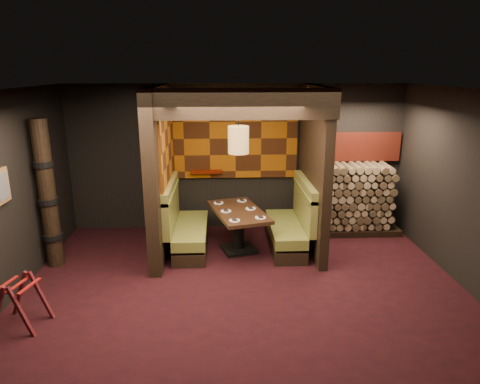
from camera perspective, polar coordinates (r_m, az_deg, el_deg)
name	(u,v)px	position (r m, az deg, el deg)	size (l,w,h in m)	color
floor	(244,294)	(6.32, 0.54, -13.50)	(6.50, 5.50, 0.02)	black
ceiling	(245,90)	(5.50, 0.62, 13.45)	(6.50, 5.50, 0.02)	black
wall_back	(237,158)	(8.42, -0.44, 4.57)	(6.50, 0.02, 2.85)	black
wall_front	(265,311)	(3.23, 3.34, -15.62)	(6.50, 0.02, 2.85)	black
wall_right	(480,196)	(6.76, 29.38, -0.49)	(0.02, 5.50, 2.85)	black
partition_left	(160,172)	(7.41, -10.62, 2.67)	(0.20, 2.20, 2.85)	black
partition_right	(314,170)	(7.55, 9.77, 2.97)	(0.15, 2.10, 2.85)	black
header_beam	(240,104)	(6.21, 0.02, 11.64)	(2.85, 0.18, 0.44)	black
tapa_back_panel	(235,138)	(8.30, -0.61, 7.17)	(2.40, 0.06, 1.55)	#8E4909
tapa_side_panel	(167,145)	(7.48, -9.70, 6.17)	(0.04, 1.85, 1.45)	#8E4909
lacquer_shelf	(206,172)	(8.37, -4.53, 2.73)	(0.60, 0.12, 0.07)	#5B1404
booth_bench_left	(185,228)	(7.67, -7.34, -4.75)	(0.68, 1.60, 1.14)	black
booth_bench_right	(291,226)	(7.74, 6.81, -4.53)	(0.68, 1.60, 1.14)	black
dining_table	(238,223)	(7.49, -0.21, -4.14)	(1.13, 1.58, 0.75)	black
place_settings	(238,210)	(7.41, -0.21, -2.36)	(0.87, 1.24, 0.03)	white
pendant_lamp	(238,140)	(7.07, -0.21, 6.98)	(0.34, 0.34, 1.09)	#A4753E
framed_picture	(1,186)	(6.48, -29.20, 0.68)	(0.05, 0.36, 0.46)	olive
luggage_rack	(20,300)	(6.14, -27.27, -12.72)	(0.71, 0.56, 0.68)	#4F1419
totem_column	(48,196)	(7.39, -24.26, -0.46)	(0.31, 0.31, 2.40)	black
firewood_stack	(355,199)	(8.60, 15.06, -0.86)	(1.73, 0.70, 1.36)	black
mosaic_header	(353,147)	(8.69, 14.88, 5.85)	(1.83, 0.10, 0.56)	maroon
bay_front_post	(315,166)	(7.82, 10.03, 3.41)	(0.08, 0.08, 2.85)	black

